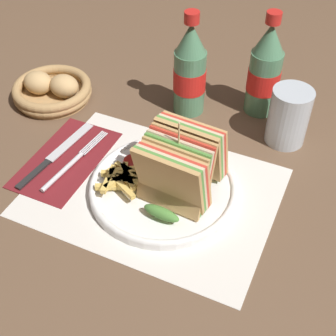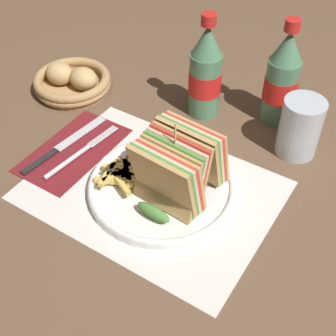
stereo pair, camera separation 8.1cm
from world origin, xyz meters
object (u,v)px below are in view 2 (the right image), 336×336
Objects in this scene: plate_main at (162,187)px; fork at (75,156)px; coke_bottle_near at (205,73)px; bread_basket at (72,81)px; glass_near at (299,130)px; knife at (64,145)px; coke_bottle_far at (282,79)px; club_sandwich at (177,168)px.

fork is at bearing -173.98° from plate_main.
coke_bottle_near is 0.31m from bread_basket.
fork is at bearing -144.08° from glass_near.
coke_bottle_near is at bearing 69.75° from fork.
plate_main is at bearing -124.78° from glass_near.
coke_bottle_near is (0.13, 0.26, 0.09)m from fork.
fork is 0.04m from knife.
coke_bottle_near is 1.91× the size of glass_near.
coke_bottle_far reaches higher than knife.
glass_near is at bearing -45.74° from coke_bottle_far.
coke_bottle_far reaches higher than glass_near.
coke_bottle_near and coke_bottle_far have the same top height.
glass_near is at bearing -3.87° from coke_bottle_near.
coke_bottle_near is (-0.05, 0.24, 0.08)m from plate_main.
plate_main is 1.19× the size of coke_bottle_far.
plate_main is 1.25× the size of knife.
fork is (-0.18, -0.02, -0.00)m from plate_main.
knife is at bearing -179.34° from club_sandwich.
bread_basket is (-0.37, 0.16, -0.05)m from club_sandwich.
plate_main is 0.28m from glass_near.
bread_basket reaches higher than fork.
coke_bottle_near is at bearing 176.13° from glass_near.
bread_basket is at bearing -163.15° from coke_bottle_near.
club_sandwich is at bearing -1.83° from plate_main.
plate_main is at bearing -105.57° from coke_bottle_far.
plate_main is 1.54× the size of club_sandwich.
plate_main is 0.07m from club_sandwich.
fork is at bearing -175.13° from club_sandwich.
bread_basket is at bearing 155.29° from plate_main.
coke_bottle_far is (0.14, 0.06, 0.00)m from coke_bottle_near.
knife is at bearing -178.99° from plate_main.
fork is 0.89× the size of knife.
knife is at bearing -124.98° from coke_bottle_near.
fork is 1.09× the size of bread_basket.
glass_near is at bearing 61.01° from club_sandwich.
glass_near reaches higher than knife.
coke_bottle_far reaches higher than club_sandwich.
coke_bottle_near is (-0.08, 0.24, 0.02)m from club_sandwich.
coke_bottle_near reaches higher than bread_basket.
bread_basket is (-0.15, 0.17, 0.01)m from fork.
plate_main is 1.40× the size of fork.
knife is 0.95× the size of coke_bottle_far.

